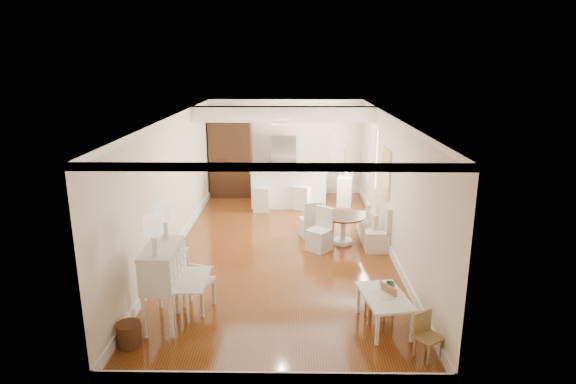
{
  "coord_description": "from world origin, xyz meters",
  "views": [
    {
      "loc": [
        0.26,
        -9.58,
        3.86
      ],
      "look_at": [
        0.12,
        0.3,
        1.17
      ],
      "focal_mm": 30.0,
      "sensor_mm": 36.0,
      "label": 1
    }
  ],
  "objects_px": {
    "gustavian_armchair": "(195,282)",
    "fridge": "(296,166)",
    "kids_chair_a": "(381,307)",
    "sideboard": "(345,189)",
    "breakfast_counter": "(289,188)",
    "slip_chair_near": "(319,230)",
    "bar_stool_right": "(303,190)",
    "secretary_bureau": "(164,285)",
    "kids_chair_b": "(375,302)",
    "wicker_basket": "(129,334)",
    "slip_chair_far": "(310,219)",
    "kids_chair_c": "(429,336)",
    "bar_stool_left": "(261,192)",
    "pantry_cabinet": "(231,158)",
    "dining_table": "(343,229)",
    "kids_table": "(384,311)"
  },
  "relations": [
    {
      "from": "kids_chair_c",
      "to": "pantry_cabinet",
      "type": "relative_size",
      "value": 0.28
    },
    {
      "from": "slip_chair_near",
      "to": "pantry_cabinet",
      "type": "relative_size",
      "value": 0.39
    },
    {
      "from": "wicker_basket",
      "to": "bar_stool_right",
      "type": "distance_m",
      "value": 7.01
    },
    {
      "from": "wicker_basket",
      "to": "kids_chair_a",
      "type": "relative_size",
      "value": 0.53
    },
    {
      "from": "kids_table",
      "to": "kids_chair_a",
      "type": "xyz_separation_m",
      "value": [
        -0.04,
        0.01,
        0.07
      ]
    },
    {
      "from": "secretary_bureau",
      "to": "kids_chair_c",
      "type": "bearing_deg",
      "value": -13.89
    },
    {
      "from": "secretary_bureau",
      "to": "pantry_cabinet",
      "type": "bearing_deg",
      "value": 88.34
    },
    {
      "from": "kids_chair_a",
      "to": "dining_table",
      "type": "bearing_deg",
      "value": 151.46
    },
    {
      "from": "slip_chair_near",
      "to": "breakfast_counter",
      "type": "bearing_deg",
      "value": 141.23
    },
    {
      "from": "kids_table",
      "to": "fridge",
      "type": "xyz_separation_m",
      "value": [
        -1.3,
        7.25,
        0.64
      ]
    },
    {
      "from": "wicker_basket",
      "to": "sideboard",
      "type": "bearing_deg",
      "value": 62.18
    },
    {
      "from": "kids_chair_a",
      "to": "kids_chair_c",
      "type": "distance_m",
      "value": 0.95
    },
    {
      "from": "bar_stool_right",
      "to": "slip_chair_near",
      "type": "bearing_deg",
      "value": -59.46
    },
    {
      "from": "slip_chair_near",
      "to": "bar_stool_right",
      "type": "distance_m",
      "value": 2.95
    },
    {
      "from": "dining_table",
      "to": "pantry_cabinet",
      "type": "xyz_separation_m",
      "value": [
        -2.92,
        3.85,
        0.83
      ]
    },
    {
      "from": "gustavian_armchair",
      "to": "kids_chair_c",
      "type": "bearing_deg",
      "value": -95.29
    },
    {
      "from": "secretary_bureau",
      "to": "dining_table",
      "type": "bearing_deg",
      "value": 47.1
    },
    {
      "from": "kids_chair_a",
      "to": "kids_chair_b",
      "type": "height_order",
      "value": "kids_chair_a"
    },
    {
      "from": "bar_stool_right",
      "to": "pantry_cabinet",
      "type": "height_order",
      "value": "pantry_cabinet"
    },
    {
      "from": "slip_chair_far",
      "to": "wicker_basket",
      "type": "bearing_deg",
      "value": 41.38
    },
    {
      "from": "wicker_basket",
      "to": "dining_table",
      "type": "height_order",
      "value": "dining_table"
    },
    {
      "from": "kids_chair_b",
      "to": "kids_chair_c",
      "type": "height_order",
      "value": "kids_chair_c"
    },
    {
      "from": "dining_table",
      "to": "pantry_cabinet",
      "type": "height_order",
      "value": "pantry_cabinet"
    },
    {
      "from": "dining_table",
      "to": "pantry_cabinet",
      "type": "relative_size",
      "value": 0.41
    },
    {
      "from": "gustavian_armchair",
      "to": "pantry_cabinet",
      "type": "xyz_separation_m",
      "value": [
        -0.28,
        6.79,
        0.67
      ]
    },
    {
      "from": "breakfast_counter",
      "to": "secretary_bureau",
      "type": "bearing_deg",
      "value": -106.38
    },
    {
      "from": "gustavian_armchair",
      "to": "breakfast_counter",
      "type": "relative_size",
      "value": 0.46
    },
    {
      "from": "secretary_bureau",
      "to": "wicker_basket",
      "type": "distance_m",
      "value": 0.85
    },
    {
      "from": "slip_chair_near",
      "to": "wicker_basket",
      "type": "bearing_deg",
      "value": -89.36
    },
    {
      "from": "bar_stool_right",
      "to": "fridge",
      "type": "xyz_separation_m",
      "value": [
        -0.2,
        1.29,
        0.38
      ]
    },
    {
      "from": "kids_chair_c",
      "to": "dining_table",
      "type": "relative_size",
      "value": 0.68
    },
    {
      "from": "wicker_basket",
      "to": "bar_stool_left",
      "type": "height_order",
      "value": "bar_stool_left"
    },
    {
      "from": "kids_chair_b",
      "to": "fridge",
      "type": "xyz_separation_m",
      "value": [
        -1.21,
        7.04,
        0.61
      ]
    },
    {
      "from": "sideboard",
      "to": "kids_chair_b",
      "type": "bearing_deg",
      "value": -81.64
    },
    {
      "from": "kids_chair_b",
      "to": "fridge",
      "type": "bearing_deg",
      "value": 179.44
    },
    {
      "from": "kids_chair_a",
      "to": "kids_chair_c",
      "type": "bearing_deg",
      "value": -0.79
    },
    {
      "from": "kids_chair_c",
      "to": "kids_chair_b",
      "type": "bearing_deg",
      "value": 86.12
    },
    {
      "from": "gustavian_armchair",
      "to": "fridge",
      "type": "relative_size",
      "value": 0.53
    },
    {
      "from": "kids_chair_a",
      "to": "sideboard",
      "type": "distance_m",
      "value": 6.49
    },
    {
      "from": "bar_stool_right",
      "to": "wicker_basket",
      "type": "bearing_deg",
      "value": -86.42
    },
    {
      "from": "gustavian_armchair",
      "to": "bar_stool_right",
      "type": "distance_m",
      "value": 5.76
    },
    {
      "from": "secretary_bureau",
      "to": "kids_chair_b",
      "type": "xyz_separation_m",
      "value": [
        3.21,
        0.14,
        -0.32
      ]
    },
    {
      "from": "secretary_bureau",
      "to": "gustavian_armchair",
      "type": "relative_size",
      "value": 1.3
    },
    {
      "from": "kids_table",
      "to": "slip_chair_far",
      "type": "relative_size",
      "value": 1.2
    },
    {
      "from": "bar_stool_left",
      "to": "pantry_cabinet",
      "type": "distance_m",
      "value": 1.9
    },
    {
      "from": "bar_stool_right",
      "to": "sideboard",
      "type": "relative_size",
      "value": 1.21
    },
    {
      "from": "bar_stool_left",
      "to": "sideboard",
      "type": "relative_size",
      "value": 1.23
    },
    {
      "from": "kids_chair_c",
      "to": "bar_stool_left",
      "type": "relative_size",
      "value": 0.62
    },
    {
      "from": "gustavian_armchair",
      "to": "kids_table",
      "type": "xyz_separation_m",
      "value": [
        2.92,
        -0.49,
        -0.22
      ]
    },
    {
      "from": "slip_chair_far",
      "to": "kids_chair_b",
      "type": "bearing_deg",
      "value": 86.4
    }
  ]
}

